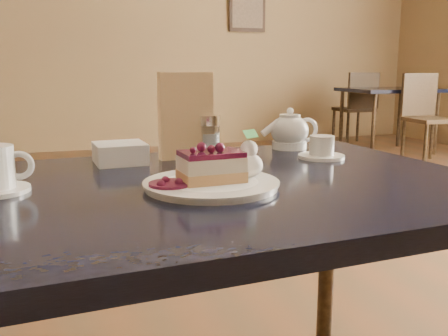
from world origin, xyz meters
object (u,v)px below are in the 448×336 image
object	(u,v)px
main_table	(203,219)
bg_table_far_right	(386,146)
tea_set	(296,135)
cheesecake_slice	(211,167)
dessert_plate	(211,185)

from	to	relation	value
main_table	bg_table_far_right	world-z (taller)	same
main_table	tea_set	xyz separation A→B (m)	(0.34, 0.28, 0.11)
main_table	cheesecake_slice	world-z (taller)	cheesecake_slice
main_table	tea_set	distance (m)	0.45
dessert_plate	bg_table_far_right	distance (m)	4.88
main_table	cheesecake_slice	distance (m)	0.12
cheesecake_slice	tea_set	bearing A→B (deg)	41.37
cheesecake_slice	bg_table_far_right	size ratio (longest dim) A/B	0.07
cheesecake_slice	bg_table_far_right	world-z (taller)	cheesecake_slice
cheesecake_slice	tea_set	xyz separation A→B (m)	(0.33, 0.32, 0.00)
tea_set	bg_table_far_right	bearing A→B (deg)	49.75
tea_set	dessert_plate	bearing A→B (deg)	-135.86
cheesecake_slice	bg_table_far_right	bearing A→B (deg)	46.45
dessert_plate	tea_set	bearing A→B (deg)	44.14
cheesecake_slice	dessert_plate	bearing A→B (deg)	-92.76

